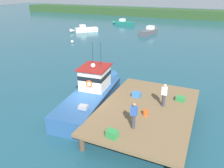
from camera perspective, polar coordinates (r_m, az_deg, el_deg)
name	(u,v)px	position (r m, az deg, el deg)	size (l,w,h in m)	color
ground_plane	(86,109)	(17.27, -6.84, -6.42)	(200.00, 200.00, 0.00)	#1E4C5B
dock	(147,110)	(15.09, 8.96, -6.61)	(6.00, 9.00, 1.20)	#4C3D2D
main_fishing_boat	(92,93)	(17.40, -5.13, -2.34)	(3.33, 9.93, 4.80)	#285184
crate_stack_near_edge	(112,134)	(12.09, 0.01, -12.78)	(0.60, 0.44, 0.44)	#2D8442
crate_single_by_cleat	(180,99)	(16.42, 17.28, -3.68)	(0.60, 0.44, 0.32)	#2D8442
crate_stack_mid_dock	(137,94)	(16.35, 6.35, -2.71)	(0.60, 0.44, 0.37)	#3370B2
bait_bucket	(145,113)	(14.16, 8.62, -7.36)	(0.32, 0.32, 0.34)	#E04C19
deckhand_by_the_boat	(164,95)	(15.10, 13.31, -2.71)	(0.36, 0.22, 1.63)	#383842
deckhand_further_back	(134,115)	(12.52, 5.63, -7.98)	(0.36, 0.22, 1.63)	#383842
moored_boat_mid_harbor	(149,31)	(46.11, 9.62, 13.25)	(2.50, 6.43, 1.60)	#4C4C51
moored_boat_off_the_point	(84,29)	(48.30, -7.15, 13.81)	(5.06, 4.98, 1.51)	silver
moored_boat_far_right	(124,23)	(57.40, 3.04, 15.50)	(6.04, 2.32, 1.51)	#196B5B
mooring_buoy_inshore	(72,42)	(38.51, -10.26, 10.72)	(0.49, 0.49, 0.49)	silver
far_shoreline	(187,14)	(75.48, 18.91, 16.80)	(120.00, 8.00, 2.40)	#284723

